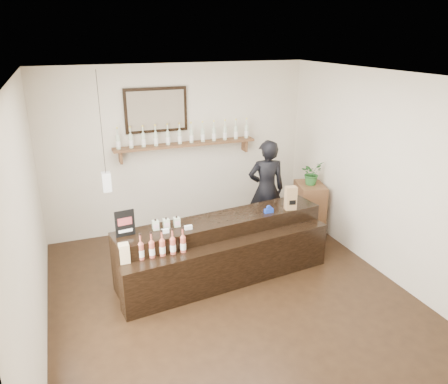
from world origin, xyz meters
name	(u,v)px	position (x,y,z in m)	size (l,w,h in m)	color
ground	(232,299)	(0.00, 0.00, 0.00)	(5.00, 5.00, 0.00)	black
room_shell	(233,174)	(0.00, 0.00, 1.70)	(5.00, 5.00, 5.00)	beige
back_wall_decor	(171,130)	(-0.15, 2.37, 1.76)	(2.66, 0.96, 1.69)	brown
counter	(224,250)	(0.10, 0.59, 0.39)	(3.04, 1.16, 0.98)	black
promo_sign	(125,223)	(-1.21, 0.60, 1.01)	(0.25, 0.05, 0.34)	black
paper_bag	(291,198)	(1.16, 0.65, 1.01)	(0.17, 0.14, 0.34)	olive
tape_dispenser	(269,210)	(0.81, 0.64, 0.88)	(0.13, 0.05, 0.11)	#16329E
side_cabinet	(309,208)	(2.00, 1.47, 0.43)	(0.55, 0.67, 0.85)	brown
potted_plant	(312,173)	(2.00, 1.47, 1.05)	(0.35, 0.30, 0.39)	#265D25
shopkeeper	(266,183)	(1.21, 1.55, 0.94)	(0.68, 0.45, 1.88)	black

